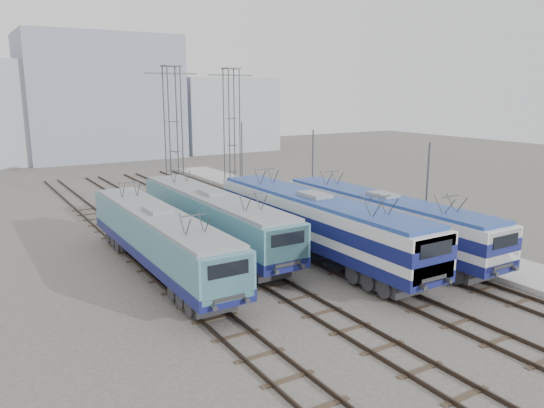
{
  "coord_description": "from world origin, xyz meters",
  "views": [
    {
      "loc": [
        -16.14,
        -20.3,
        10.09
      ],
      "look_at": [
        0.51,
        7.0,
        3.19
      ],
      "focal_mm": 35.0,
      "sensor_mm": 36.0,
      "label": 1
    }
  ],
  "objects": [
    {
      "name": "locomotive_far_left",
      "position": [
        -6.75,
        6.99,
        2.15
      ],
      "size": [
        2.73,
        17.23,
        3.24
      ],
      "color": "navy",
      "rests_on": "ground"
    },
    {
      "name": "locomotive_far_right",
      "position": [
        6.75,
        3.71,
        2.24
      ],
      "size": [
        2.77,
        17.49,
        3.29
      ],
      "color": "navy",
      "rests_on": "ground"
    },
    {
      "name": "safety_cone",
      "position": [
        8.79,
        -3.14,
        0.59
      ],
      "size": [
        0.33,
        0.33,
        0.57
      ],
      "primitive_type": "cone",
      "color": "orange",
      "rests_on": "platform"
    },
    {
      "name": "mast_mid",
      "position": [
        8.6,
        14.0,
        3.5
      ],
      "size": [
        0.12,
        0.12,
        7.0
      ],
      "primitive_type": "cylinder",
      "color": "#3F4247",
      "rests_on": "ground"
    },
    {
      "name": "building_center",
      "position": [
        4.0,
        62.0,
        9.0
      ],
      "size": [
        22.0,
        14.0,
        18.0
      ],
      "primitive_type": "cube",
      "color": "gray",
      "rests_on": "ground"
    },
    {
      "name": "building_east",
      "position": [
        24.0,
        62.0,
        6.0
      ],
      "size": [
        16.0,
        12.0,
        12.0
      ],
      "primitive_type": "cube",
      "color": "#99A0AB",
      "rests_on": "ground"
    },
    {
      "name": "locomotive_center_left",
      "position": [
        -2.25,
        9.61,
        2.21
      ],
      "size": [
        2.81,
        17.74,
        3.34
      ],
      "color": "navy",
      "rests_on": "ground"
    },
    {
      "name": "mast_rear",
      "position": [
        8.6,
        26.0,
        3.5
      ],
      "size": [
        0.12,
        0.12,
        7.0
      ],
      "primitive_type": "cylinder",
      "color": "#3F4247",
      "rests_on": "ground"
    },
    {
      "name": "ground",
      "position": [
        0.0,
        0.0,
        0.0
      ],
      "size": [
        160.0,
        160.0,
        0.0
      ],
      "primitive_type": "plane",
      "color": "#514C47"
    },
    {
      "name": "locomotive_center_right",
      "position": [
        2.25,
        4.76,
        2.4
      ],
      "size": [
        2.98,
        18.84,
        3.54
      ],
      "color": "navy",
      "rests_on": "ground"
    },
    {
      "name": "mast_front",
      "position": [
        8.6,
        2.0,
        3.5
      ],
      "size": [
        0.12,
        0.12,
        7.0
      ],
      "primitive_type": "cylinder",
      "color": "#3F4247",
      "rests_on": "ground"
    },
    {
      "name": "catenary_tower_west",
      "position": [
        0.0,
        22.0,
        6.64
      ],
      "size": [
        4.5,
        1.2,
        12.0
      ],
      "color": "#3F4247",
      "rests_on": "ground"
    },
    {
      "name": "platform",
      "position": [
        10.2,
        8.0,
        0.15
      ],
      "size": [
        4.0,
        70.0,
        0.3
      ],
      "primitive_type": "cube",
      "color": "#9E9E99",
      "rests_on": "ground"
    },
    {
      "name": "catenary_tower_east",
      "position": [
        6.5,
        24.0,
        6.64
      ],
      "size": [
        4.5,
        1.2,
        12.0
      ],
      "color": "#3F4247",
      "rests_on": "ground"
    }
  ]
}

